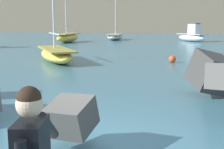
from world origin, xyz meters
The scene contains 6 objects.
ground_plane centered at (0.00, 0.00, 0.00)m, with size 400.00×400.00×0.00m, color #42707F.
boat_near_centre centered at (-13.33, 28.20, 0.61)m, with size 1.73×5.18×7.86m.
boat_mid_right centered at (0.93, 34.01, 0.71)m, with size 4.26×4.01×2.28m.
boat_far_centre centered at (-6.45, 11.65, 0.48)m, with size 4.74×5.40×6.05m.
boat_far_right centered at (-9.26, 34.54, 0.46)m, with size 2.39×4.95×5.89m.
mooring_buoy_inner centered at (0.57, 13.29, 0.22)m, with size 0.44×0.44×0.44m.
Camera 1 is at (2.37, -5.52, 2.50)m, focal length 48.96 mm.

